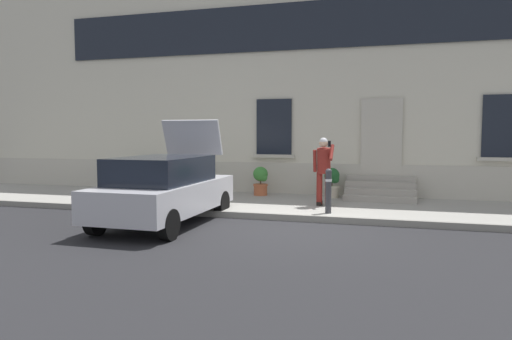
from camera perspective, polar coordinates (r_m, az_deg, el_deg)
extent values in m
plane|color=#232326|center=(9.89, 3.45, -7.21)|extent=(80.00, 80.00, 0.00)
cube|color=#99968E|center=(12.59, 6.23, -4.35)|extent=(24.00, 3.60, 0.15)
cube|color=gray|center=(10.78, 4.54, -5.83)|extent=(24.00, 0.12, 0.15)
cube|color=beige|center=(15.01, 8.01, 11.14)|extent=(24.00, 1.40, 7.50)
cube|color=#BCB7A8|center=(14.27, 7.46, -1.39)|extent=(24.00, 0.08, 1.10)
cube|color=brown|center=(14.03, 15.03, 3.68)|extent=(1.00, 0.08, 2.10)
cube|color=#BCB7A8|center=(14.01, 15.03, 3.88)|extent=(1.16, 0.06, 2.24)
cube|color=black|center=(14.45, 2.21, 5.28)|extent=(1.10, 0.06, 1.70)
cube|color=#BCB7A8|center=(14.43, 2.17, 1.70)|extent=(1.30, 0.12, 0.10)
cube|color=black|center=(14.34, 27.99, 4.76)|extent=(1.10, 0.06, 1.70)
cube|color=#BCB7A8|center=(14.32, 27.88, 1.16)|extent=(1.30, 0.12, 0.10)
cube|color=black|center=(14.54, 7.65, 17.16)|extent=(16.80, 0.06, 1.40)
cube|color=#9E998E|center=(13.06, 14.80, -3.46)|extent=(1.93, 0.32, 0.16)
cube|color=#9E998E|center=(13.37, 14.83, -2.93)|extent=(1.93, 0.32, 0.32)
cube|color=#9E998E|center=(13.68, 14.87, -2.43)|extent=(1.93, 0.32, 0.48)
cube|color=#9E998E|center=(13.99, 14.90, -1.95)|extent=(1.93, 0.32, 0.64)
cube|color=#B7B7BF|center=(10.49, -10.99, -3.17)|extent=(1.79, 4.02, 0.64)
cube|color=black|center=(10.30, -11.43, 0.03)|extent=(1.57, 2.42, 0.56)
cube|color=black|center=(12.33, -6.63, -3.01)|extent=(1.66, 0.12, 0.20)
cube|color=yellow|center=(12.30, -6.64, -2.18)|extent=(0.52, 0.03, 0.12)
cube|color=#B21414|center=(12.59, -9.82, -0.88)|extent=(0.16, 0.04, 0.18)
cube|color=#B21414|center=(11.99, -3.34, -1.08)|extent=(0.16, 0.04, 0.18)
cube|color=#B7B7BF|center=(11.71, -7.79, 3.96)|extent=(1.49, 0.38, 0.87)
cylinder|color=black|center=(9.78, -18.95, -5.80)|extent=(0.21, 0.60, 0.60)
cylinder|color=black|center=(8.96, -10.59, -6.57)|extent=(0.21, 0.60, 0.60)
cylinder|color=black|center=(12.13, -11.24, -3.67)|extent=(0.21, 0.60, 0.60)
cylinder|color=black|center=(11.48, -4.18, -4.06)|extent=(0.21, 0.60, 0.60)
cylinder|color=#333338|center=(10.98, 8.81, -2.78)|extent=(0.14, 0.14, 0.95)
sphere|color=#333338|center=(10.93, 8.84, -0.20)|extent=(0.15, 0.15, 0.15)
cylinder|color=silver|center=(10.95, 8.83, -1.25)|extent=(0.15, 0.15, 0.06)
cylinder|color=maroon|center=(12.10, 7.73, -2.21)|extent=(0.15, 0.15, 0.82)
cube|color=black|center=(12.21, 7.75, -4.04)|extent=(0.12, 0.28, 0.10)
cylinder|color=maroon|center=(12.07, 8.76, -2.24)|extent=(0.15, 0.15, 0.82)
cube|color=black|center=(12.18, 8.78, -4.08)|extent=(0.12, 0.28, 0.10)
cylinder|color=maroon|center=(11.97, 8.25, 1.16)|extent=(0.34, 0.43, 0.66)
sphere|color=tan|center=(11.89, 8.23, 3.28)|extent=(0.22, 0.22, 0.22)
sphere|color=silver|center=(11.89, 8.24, 3.42)|extent=(0.21, 0.21, 0.21)
cylinder|color=maroon|center=(11.97, 7.18, 1.10)|extent=(0.09, 0.17, 0.57)
cylinder|color=maroon|center=(11.90, 9.20, 2.12)|extent=(0.09, 0.42, 0.41)
cube|color=black|center=(11.85, 8.94, 3.17)|extent=(0.07, 0.02, 0.15)
cylinder|color=#606B38|center=(15.54, -14.77, -1.87)|extent=(0.40, 0.40, 0.34)
cylinder|color=#606B38|center=(15.53, -14.78, -1.35)|extent=(0.44, 0.44, 0.05)
cylinder|color=#47331E|center=(15.52, -14.79, -0.80)|extent=(0.04, 0.04, 0.24)
sphere|color=#1E5628|center=(15.50, -14.80, -0.14)|extent=(0.44, 0.44, 0.44)
sphere|color=#1E5628|center=(15.41, -14.57, -0.53)|extent=(0.24, 0.24, 0.24)
cylinder|color=#2D2D30|center=(14.85, -7.16, -2.04)|extent=(0.40, 0.40, 0.34)
cylinder|color=#2D2D30|center=(14.83, -7.17, -1.51)|extent=(0.44, 0.44, 0.05)
cylinder|color=#47331E|center=(14.82, -7.17, -0.93)|extent=(0.04, 0.04, 0.24)
sphere|color=#387F33|center=(14.80, -7.18, -0.24)|extent=(0.44, 0.44, 0.44)
sphere|color=#387F33|center=(14.73, -6.89, -0.65)|extent=(0.24, 0.24, 0.24)
cylinder|color=#B25B38|center=(14.00, 0.55, -2.41)|extent=(0.40, 0.40, 0.34)
cylinder|color=#B25B38|center=(13.99, 0.55, -1.84)|extent=(0.44, 0.44, 0.05)
cylinder|color=#47331E|center=(13.97, 0.55, -1.22)|extent=(0.04, 0.04, 0.24)
sphere|color=#387F33|center=(13.96, 0.55, -0.49)|extent=(0.44, 0.44, 0.44)
sphere|color=#387F33|center=(13.89, 0.90, -0.93)|extent=(0.24, 0.24, 0.24)
cylinder|color=beige|center=(13.69, 9.21, -2.62)|extent=(0.40, 0.40, 0.34)
cylinder|color=beige|center=(13.68, 9.22, -2.04)|extent=(0.44, 0.44, 0.05)
cylinder|color=#47331E|center=(13.66, 9.23, -1.42)|extent=(0.04, 0.04, 0.24)
sphere|color=#1E5628|center=(13.64, 9.24, -0.66)|extent=(0.44, 0.44, 0.44)
sphere|color=#1E5628|center=(13.59, 9.63, -1.11)|extent=(0.24, 0.24, 0.24)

